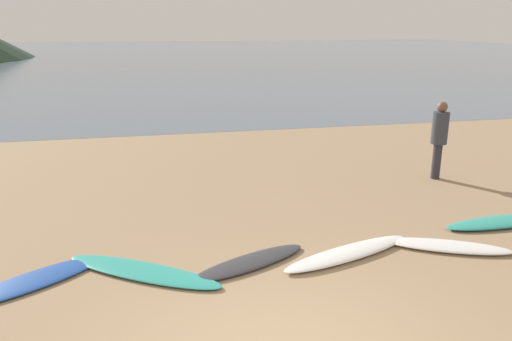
% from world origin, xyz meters
% --- Properties ---
extents(ground_plane, '(120.00, 120.00, 0.20)m').
position_xyz_m(ground_plane, '(0.00, 10.00, -0.10)').
color(ground_plane, '#997C5B').
rests_on(ground_plane, ground).
extents(ocean_water, '(140.00, 100.00, 0.01)m').
position_xyz_m(ocean_water, '(0.00, 62.17, 0.00)').
color(ocean_water, slate).
rests_on(ocean_water, ground).
extents(surfboard_2, '(2.11, 1.65, 0.06)m').
position_xyz_m(surfboard_2, '(-2.94, 2.62, 0.03)').
color(surfboard_2, '#1E479E').
rests_on(surfboard_2, ground).
extents(surfboard_3, '(2.43, 1.89, 0.07)m').
position_xyz_m(surfboard_3, '(-1.42, 2.56, 0.04)').
color(surfboard_3, teal).
rests_on(surfboard_3, ground).
extents(surfboard_4, '(2.03, 1.25, 0.08)m').
position_xyz_m(surfboard_4, '(0.18, 2.49, 0.04)').
color(surfboard_4, '#333338').
rests_on(surfboard_4, ground).
extents(surfboard_5, '(2.46, 1.22, 0.10)m').
position_xyz_m(surfboard_5, '(1.75, 2.43, 0.05)').
color(surfboard_5, white).
rests_on(surfboard_5, ground).
extents(surfboard_6, '(2.02, 1.31, 0.09)m').
position_xyz_m(surfboard_6, '(3.44, 2.32, 0.05)').
color(surfboard_6, white).
rests_on(surfboard_6, ground).
extents(surfboard_7, '(2.48, 0.67, 0.10)m').
position_xyz_m(surfboard_7, '(5.08, 3.02, 0.05)').
color(surfboard_7, teal).
rests_on(surfboard_7, ground).
extents(person_0, '(0.37, 0.37, 1.83)m').
position_xyz_m(person_0, '(5.40, 5.83, 1.08)').
color(person_0, '#2D2D38').
rests_on(person_0, ground).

